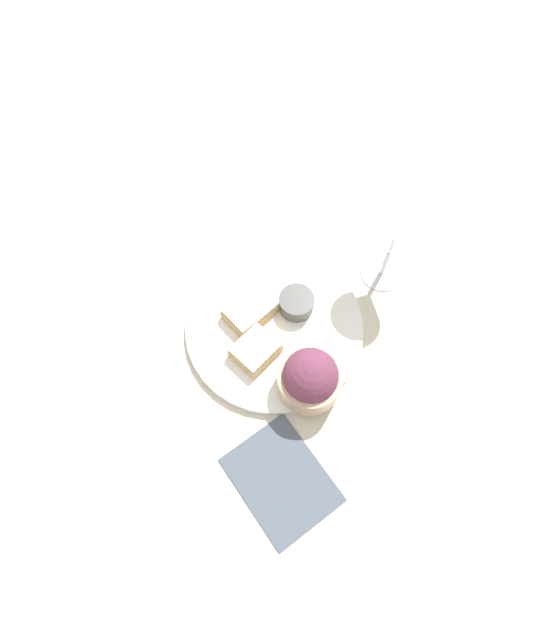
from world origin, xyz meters
The scene contains 8 objects.
ground_plane centered at (0.00, 0.00, 0.00)m, with size 4.00×4.00×0.00m, color beige.
dinner_plate centered at (0.00, 0.00, 0.01)m, with size 0.28×0.28×0.01m.
salad_bowl centered at (0.06, 0.09, 0.05)m, with size 0.09×0.09×0.09m.
sauce_ramekin centered at (-0.04, 0.02, 0.03)m, with size 0.06×0.06×0.03m.
cheese_toast_near centered at (0.00, -0.04, 0.03)m, with size 0.09×0.08×0.03m.
cheese_toast_far centered at (0.05, -0.01, 0.03)m, with size 0.08×0.07×0.03m.
wine_glass centered at (-0.17, 0.11, 0.11)m, with size 0.09×0.09×0.16m.
napkin centered at (0.20, 0.11, 0.00)m, with size 0.17×0.19×0.01m.
Camera 1 is at (0.28, 0.14, 0.74)m, focal length 28.00 mm.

